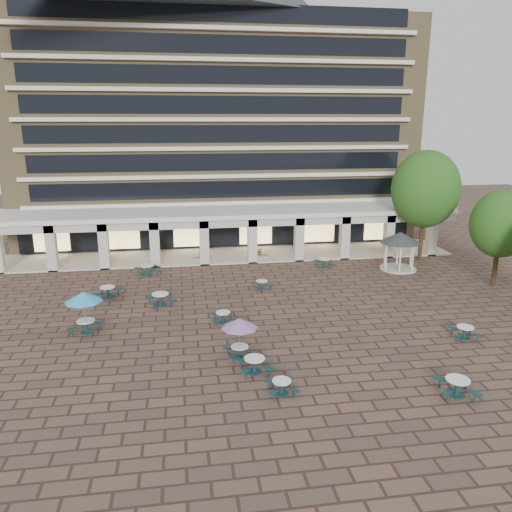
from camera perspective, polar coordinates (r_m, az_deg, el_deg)
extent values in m
plane|color=brown|center=(32.54, -0.98, -6.86)|extent=(120.00, 120.00, 0.00)
cube|color=#8E7A50|center=(55.53, -4.67, 13.95)|extent=(40.00, 15.00, 22.00)
cube|color=silver|center=(48.41, -3.84, 6.04)|extent=(36.80, 0.50, 0.35)
cube|color=black|center=(48.45, -3.89, 7.60)|extent=(35.20, 0.05, 1.60)
cube|color=silver|center=(48.07, -3.89, 9.10)|extent=(36.80, 0.50, 0.35)
cube|color=black|center=(48.17, -3.94, 10.66)|extent=(35.20, 0.05, 1.60)
cube|color=silver|center=(47.85, -3.95, 12.19)|extent=(36.80, 0.50, 0.35)
cube|color=black|center=(48.03, -4.00, 13.76)|extent=(35.20, 0.05, 1.60)
cube|color=silver|center=(47.79, -4.01, 15.31)|extent=(36.80, 0.50, 0.35)
cube|color=black|center=(48.03, -4.06, 16.86)|extent=(35.20, 0.05, 1.60)
cube|color=silver|center=(47.86, -4.07, 18.42)|extent=(36.80, 0.50, 0.35)
cube|color=black|center=(48.17, -4.12, 19.95)|extent=(35.20, 0.05, 1.60)
cube|color=silver|center=(48.07, -4.13, 21.52)|extent=(36.80, 0.50, 0.35)
cube|color=black|center=(48.45, -4.19, 23.01)|extent=(35.20, 0.05, 1.60)
cube|color=silver|center=(48.42, -4.20, 24.58)|extent=(36.80, 0.50, 0.35)
cube|color=black|center=(48.87, -4.25, 26.04)|extent=(35.20, 0.05, 1.60)
cube|color=white|center=(45.76, -3.53, 5.12)|extent=(42.00, 6.60, 0.40)
cube|color=beige|center=(43.06, -3.17, 3.87)|extent=(42.00, 0.30, 0.90)
cube|color=black|center=(48.87, -3.78, 2.90)|extent=(38.00, 0.15, 3.20)
cube|color=beige|center=(46.67, -3.45, 0.11)|extent=(42.00, 6.00, 0.12)
cube|color=beige|center=(44.82, -22.33, 0.89)|extent=(0.80, 0.80, 4.00)
cube|color=beige|center=(43.99, -16.99, 1.12)|extent=(0.80, 0.80, 4.00)
cube|color=beige|center=(43.56, -11.49, 1.36)|extent=(0.80, 0.80, 4.00)
cube|color=beige|center=(43.54, -5.94, 1.58)|extent=(0.80, 0.80, 4.00)
cube|color=beige|center=(43.93, -0.43, 1.78)|extent=(0.80, 0.80, 4.00)
cube|color=beige|center=(44.71, 4.94, 1.97)|extent=(0.80, 0.80, 4.00)
cube|color=beige|center=(45.87, 10.08, 2.13)|extent=(0.80, 0.80, 4.00)
cube|color=beige|center=(47.38, 14.93, 2.26)|extent=(0.80, 0.80, 4.00)
cube|color=beige|center=(49.20, 19.45, 2.37)|extent=(0.80, 0.80, 4.00)
cube|color=#FFD88C|center=(50.07, -22.33, 1.84)|extent=(3.20, 0.08, 2.40)
cube|color=#FFD88C|center=(48.93, -15.03, 2.18)|extent=(3.20, 0.08, 2.40)
cube|color=#FFD88C|center=(48.61, -7.52, 2.49)|extent=(3.20, 0.08, 2.40)
cube|color=#FFD88C|center=(49.14, -0.03, 2.76)|extent=(3.20, 0.08, 2.40)
cube|color=#FFD88C|center=(50.47, 7.18, 2.98)|extent=(3.20, 0.08, 2.40)
cube|color=#FFD88C|center=(52.56, 13.92, 3.14)|extent=(3.20, 0.08, 2.40)
cylinder|color=#164042|center=(25.76, -0.17, -13.10)|extent=(0.74, 0.74, 0.04)
cylinder|color=#164042|center=(25.60, -0.17, -12.46)|extent=(0.19, 0.19, 0.70)
cylinder|color=white|center=(25.41, -0.17, -11.62)|extent=(1.06, 1.06, 0.05)
cube|color=#164042|center=(26.18, 0.77, -11.51)|extent=(0.60, 0.64, 0.05)
cylinder|color=#164042|center=(26.29, 0.77, -11.98)|extent=(0.08, 0.08, 0.44)
cube|color=#164042|center=(25.93, -1.77, -11.80)|extent=(0.64, 0.60, 0.05)
cylinder|color=#164042|center=(26.04, -1.76, -12.27)|extent=(0.08, 0.08, 0.44)
cube|color=#164042|center=(24.93, -1.16, -12.98)|extent=(0.60, 0.64, 0.05)
cylinder|color=#164042|center=(25.04, -1.16, -13.47)|extent=(0.08, 0.08, 0.44)
cube|color=#164042|center=(25.19, 1.48, -12.67)|extent=(0.64, 0.60, 0.05)
cylinder|color=#164042|center=(25.30, 1.47, -13.15)|extent=(0.08, 0.08, 0.44)
cylinder|color=#164042|center=(24.05, 2.94, -15.36)|extent=(0.62, 0.62, 0.04)
cylinder|color=#164042|center=(23.91, 2.95, -14.79)|extent=(0.16, 0.16, 0.59)
cylinder|color=white|center=(23.73, 2.96, -14.05)|extent=(0.89, 0.89, 0.04)
cube|color=#164042|center=(24.38, 3.82, -13.90)|extent=(0.51, 0.53, 0.04)
cylinder|color=#164042|center=(24.48, 3.81, -14.32)|extent=(0.07, 0.07, 0.37)
cube|color=#164042|center=(24.17, 1.49, -14.15)|extent=(0.53, 0.51, 0.04)
cylinder|color=#164042|center=(24.27, 1.49, -14.57)|extent=(0.07, 0.07, 0.37)
cube|color=#164042|center=(23.34, 2.05, -15.31)|extent=(0.51, 0.53, 0.04)
cylinder|color=#164042|center=(23.45, 2.04, -15.74)|extent=(0.07, 0.07, 0.37)
cube|color=#164042|center=(23.56, 4.46, -15.04)|extent=(0.53, 0.51, 0.04)
cylinder|color=#164042|center=(23.67, 4.45, -15.46)|extent=(0.07, 0.07, 0.37)
cylinder|color=#164042|center=(25.61, 21.90, -14.49)|extent=(0.77, 0.77, 0.04)
cylinder|color=#164042|center=(25.45, 21.98, -13.83)|extent=(0.20, 0.20, 0.72)
cylinder|color=white|center=(25.25, 22.08, -12.95)|extent=(1.09, 1.09, 0.05)
cube|color=#164042|center=(26.08, 22.91, -12.89)|extent=(0.67, 0.58, 0.05)
cylinder|color=#164042|center=(26.20, 22.85, -13.38)|extent=(0.09, 0.09, 0.46)
cube|color=#164042|center=(25.73, 20.30, -13.02)|extent=(0.58, 0.67, 0.05)
cylinder|color=#164042|center=(25.84, 20.24, -13.51)|extent=(0.09, 0.09, 0.46)
cube|color=#164042|center=(24.71, 21.05, -14.32)|extent=(0.67, 0.58, 0.05)
cylinder|color=#164042|center=(24.83, 20.99, -14.83)|extent=(0.09, 0.09, 0.46)
cube|color=#164042|center=(25.08, 23.77, -14.16)|extent=(0.58, 0.67, 0.05)
cylinder|color=#164042|center=(25.20, 23.71, -14.66)|extent=(0.09, 0.09, 0.46)
cylinder|color=#164042|center=(31.74, -18.78, -8.27)|extent=(0.74, 0.74, 0.04)
cylinder|color=#164042|center=(31.62, -18.83, -7.72)|extent=(0.19, 0.19, 0.70)
cylinder|color=white|center=(31.46, -18.90, -7.02)|extent=(1.05, 1.05, 0.05)
cube|color=#164042|center=(31.77, -17.42, -7.26)|extent=(0.65, 0.52, 0.05)
cylinder|color=#164042|center=(31.86, -17.39, -7.66)|extent=(0.08, 0.08, 0.44)
cube|color=#164042|center=(32.32, -19.26, -7.04)|extent=(0.52, 0.65, 0.05)
cylinder|color=#164042|center=(32.41, -19.22, -7.43)|extent=(0.08, 0.08, 0.44)
cube|color=#164042|center=(31.40, -20.30, -7.80)|extent=(0.65, 0.52, 0.05)
cylinder|color=#164042|center=(31.49, -20.26, -8.20)|extent=(0.08, 0.08, 0.44)
cube|color=#164042|center=(30.84, -18.42, -8.05)|extent=(0.52, 0.65, 0.05)
cylinder|color=#164042|center=(30.93, -18.38, -8.46)|extent=(0.08, 0.08, 0.44)
cylinder|color=gray|center=(31.28, -18.98, -6.17)|extent=(0.05, 0.05, 2.53)
cone|color=#2AA7DB|center=(30.95, -19.14, -4.45)|extent=(2.21, 2.21, 0.58)
cylinder|color=#164042|center=(34.91, -10.82, -5.53)|extent=(0.79, 0.79, 0.05)
cylinder|color=#164042|center=(34.79, -10.85, -4.99)|extent=(0.20, 0.20, 0.75)
cylinder|color=white|center=(34.63, -10.88, -4.28)|extent=(1.13, 1.13, 0.06)
cube|color=#164042|center=(35.44, -10.10, -4.35)|extent=(0.58, 0.70, 0.06)
cylinder|color=#164042|center=(35.53, -10.08, -4.74)|extent=(0.09, 0.09, 0.47)
cube|color=#164042|center=(35.20, -12.08, -4.59)|extent=(0.70, 0.58, 0.06)
cylinder|color=#164042|center=(35.29, -12.06, -4.99)|extent=(0.09, 0.09, 0.47)
cube|color=#164042|center=(34.05, -11.64, -5.26)|extent=(0.58, 0.70, 0.06)
cylinder|color=#164042|center=(34.14, -11.62, -5.67)|extent=(0.09, 0.09, 0.47)
cube|color=#164042|center=(34.30, -9.60, -5.00)|extent=(0.70, 0.58, 0.06)
cylinder|color=#164042|center=(34.39, -9.58, -5.40)|extent=(0.09, 0.09, 0.47)
cylinder|color=#164042|center=(27.13, -1.86, -11.56)|extent=(0.65, 0.65, 0.04)
cylinder|color=#164042|center=(27.00, -1.87, -11.01)|extent=(0.17, 0.17, 0.61)
cylinder|color=white|center=(26.84, -1.88, -10.30)|extent=(0.93, 0.93, 0.05)
cube|color=#164042|center=(27.54, -1.17, -10.22)|extent=(0.50, 0.57, 0.05)
cylinder|color=#164042|center=(27.63, -1.17, -10.62)|extent=(0.07, 0.07, 0.39)
cube|color=#164042|center=(27.27, -3.25, -10.52)|extent=(0.57, 0.50, 0.05)
cylinder|color=#164042|center=(27.36, -3.24, -10.92)|extent=(0.07, 0.07, 0.39)
cube|color=#164042|center=(26.38, -2.61, -11.44)|extent=(0.50, 0.57, 0.05)
cylinder|color=#164042|center=(26.48, -2.60, -11.85)|extent=(0.07, 0.07, 0.39)
cube|color=#164042|center=(26.66, -0.46, -11.12)|extent=(0.57, 0.50, 0.05)
cylinder|color=#164042|center=(26.76, -0.45, -11.53)|extent=(0.07, 0.07, 0.39)
cylinder|color=gray|center=(26.65, -1.88, -9.45)|extent=(0.05, 0.05, 2.23)
cone|color=#8F69A9|center=(26.29, -1.90, -7.70)|extent=(1.96, 1.96, 0.51)
cylinder|color=#164042|center=(31.79, 22.70, -8.63)|extent=(0.67, 0.67, 0.04)
cylinder|color=#164042|center=(31.68, 22.75, -8.13)|extent=(0.17, 0.17, 0.64)
cylinder|color=white|center=(31.54, 22.83, -7.49)|extent=(0.96, 0.96, 0.05)
cube|color=#164042|center=(32.29, 23.31, -7.55)|extent=(0.59, 0.53, 0.05)
cylinder|color=#164042|center=(32.37, 23.27, -7.91)|extent=(0.08, 0.08, 0.40)
cube|color=#164042|center=(31.90, 21.53, -7.63)|extent=(0.53, 0.59, 0.05)
cylinder|color=#164042|center=(31.99, 21.50, -8.00)|extent=(0.08, 0.08, 0.40)
cube|color=#164042|center=(30.99, 22.21, -8.38)|extent=(0.59, 0.53, 0.05)
cylinder|color=#164042|center=(31.08, 22.17, -8.76)|extent=(0.08, 0.08, 0.40)
cube|color=#164042|center=(31.39, 24.03, -8.28)|extent=(0.53, 0.59, 0.05)
cylinder|color=#164042|center=(31.48, 23.99, -8.65)|extent=(0.08, 0.08, 0.40)
cylinder|color=#164042|center=(37.30, -16.53, -4.53)|extent=(0.74, 0.74, 0.04)
cylinder|color=#164042|center=(37.20, -16.57, -4.05)|extent=(0.19, 0.19, 0.70)
cylinder|color=white|center=(37.06, -16.62, -3.43)|extent=(1.06, 1.06, 0.05)
cube|color=#164042|center=(37.51, -15.46, -3.61)|extent=(0.65, 0.58, 0.05)
cylinder|color=#164042|center=(37.59, -15.44, -3.97)|extent=(0.08, 0.08, 0.45)
cube|color=#164042|center=(37.87, -17.16, -3.57)|extent=(0.58, 0.65, 0.05)
cylinder|color=#164042|center=(37.95, -17.13, -3.92)|extent=(0.08, 0.08, 0.45)
cube|color=#164042|center=(36.82, -17.73, -4.15)|extent=(0.65, 0.58, 0.05)
cylinder|color=#164042|center=(36.90, -17.70, -4.51)|extent=(0.08, 0.08, 0.45)
cube|color=#164042|center=(36.46, -15.98, -4.21)|extent=(0.58, 0.65, 0.05)
cylinder|color=#164042|center=(36.54, -15.96, -4.57)|extent=(0.08, 0.08, 0.45)
cylinder|color=#164042|center=(31.62, -3.77, -7.53)|extent=(0.63, 0.63, 0.04)
cylinder|color=#164042|center=(31.51, -3.78, -7.06)|extent=(0.16, 0.16, 0.60)
cylinder|color=white|center=(31.38, -3.79, -6.45)|extent=(0.91, 0.91, 0.05)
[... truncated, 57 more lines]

